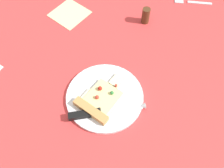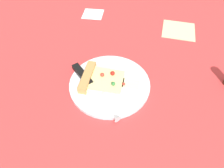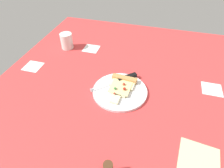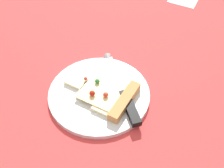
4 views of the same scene
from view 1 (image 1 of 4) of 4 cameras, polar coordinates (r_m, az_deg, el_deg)
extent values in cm
cube|color=#D13838|center=(83.86, -7.76, -1.89)|extent=(140.46, 140.46, 3.00)
cylinder|color=silver|center=(79.92, -1.68, -2.98)|extent=(24.87, 24.87, 1.20)
cube|color=beige|center=(77.60, -3.49, -4.71)|extent=(6.72, 11.38, 1.00)
cube|color=beige|center=(79.51, -1.04, -1.85)|extent=(6.07, 7.56, 1.00)
cube|color=beige|center=(81.54, 1.07, 0.63)|extent=(5.43, 3.94, 1.00)
cube|color=#EDD88C|center=(78.02, -2.16, -2.91)|extent=(10.59, 9.85, 0.30)
cube|color=tan|center=(76.15, -4.92, -6.13)|extent=(3.39, 12.15, 2.20)
sphere|color=red|center=(77.14, -3.44, -3.04)|extent=(1.24, 1.24, 1.24)
sphere|color=red|center=(79.26, 0.94, -0.33)|extent=(0.91, 0.91, 0.91)
sphere|color=#2D7A38|center=(77.77, 0.00, -2.04)|extent=(1.17, 1.17, 1.17)
sphere|color=#B21E14|center=(78.55, -2.78, -1.00)|extent=(1.36, 1.36, 1.36)
cube|color=silver|center=(77.22, 2.63, -5.80)|extent=(9.54, 10.23, 0.30)
cone|color=silver|center=(78.14, 6.97, -5.09)|extent=(2.83, 2.83, 2.00)
cube|color=black|center=(76.17, -6.30, -6.93)|extent=(8.35, 8.89, 1.60)
cylinder|color=#4C2D19|center=(99.24, 7.76, 15.33)|extent=(3.03, 3.03, 6.44)
cube|color=silver|center=(114.03, 19.55, 17.25)|extent=(5.36, 9.55, 0.80)
cube|color=silver|center=(112.40, 15.18, 18.00)|extent=(3.71, 4.28, 0.80)
cube|color=beige|center=(105.01, -9.76, 15.69)|extent=(14.41, 14.41, 0.40)
camera|label=2|loc=(0.47, 44.28, 6.70)|focal=30.43mm
camera|label=3|loc=(0.98, 18.07, 51.14)|focal=30.03mm
camera|label=4|loc=(0.68, -62.80, 26.70)|focal=53.04mm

